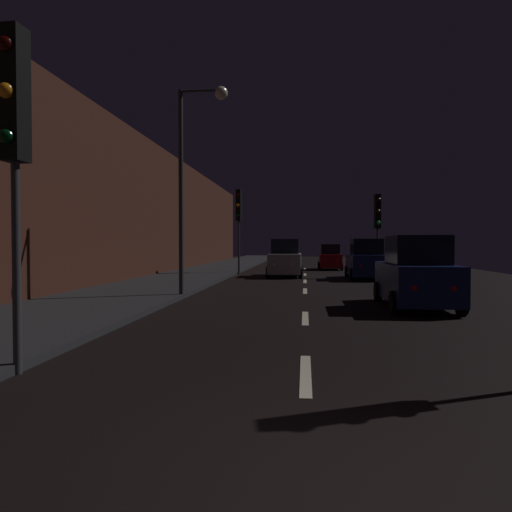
# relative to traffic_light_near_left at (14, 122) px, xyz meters

# --- Properties ---
(ground) EXTENTS (25.04, 84.00, 0.02)m
(ground) POSITION_rel_traffic_light_near_left_xyz_m (4.12, 21.92, -3.61)
(ground) COLOR black
(sidewalk_left) EXTENTS (4.40, 84.00, 0.15)m
(sidewalk_left) POSITION_rel_traffic_light_near_left_xyz_m (-2.20, 21.92, -3.52)
(sidewalk_left) COLOR #28282B
(sidewalk_left) RESTS_ON ground
(building_facade_left) EXTENTS (0.80, 63.00, 7.62)m
(building_facade_left) POSITION_rel_traffic_light_near_left_xyz_m (-4.80, 18.42, 0.21)
(building_facade_left) COLOR #472319
(building_facade_left) RESTS_ON ground
(lane_centerline) EXTENTS (0.16, 31.07, 0.01)m
(lane_centerline) POSITION_rel_traffic_light_near_left_xyz_m (4.12, 14.65, -3.59)
(lane_centerline) COLOR beige
(lane_centerline) RESTS_ON ground
(traffic_light_near_left) EXTENTS (0.32, 0.47, 4.94)m
(traffic_light_near_left) POSITION_rel_traffic_light_near_left_xyz_m (0.00, 0.00, 0.00)
(traffic_light_near_left) COLOR #38383A
(traffic_light_near_left) RESTS_ON ground
(traffic_light_far_right) EXTENTS (0.37, 0.48, 4.63)m
(traffic_light_far_right) POSITION_rel_traffic_light_near_left_xyz_m (8.15, 20.86, -0.26)
(traffic_light_far_right) COLOR #38383A
(traffic_light_far_right) RESTS_ON ground
(traffic_light_far_left) EXTENTS (0.37, 0.48, 5.17)m
(traffic_light_far_left) POSITION_rel_traffic_light_near_left_xyz_m (0.10, 22.52, 0.19)
(traffic_light_far_left) COLOR #38383A
(traffic_light_far_left) RESTS_ON ground
(streetlamp_overhead) EXTENTS (1.70, 0.44, 7.16)m
(streetlamp_overhead) POSITION_rel_traffic_light_near_left_xyz_m (0.36, 9.57, 1.15)
(streetlamp_overhead) COLOR #2D2D30
(streetlamp_overhead) RESTS_ON ground
(car_approaching_headlights) EXTENTS (1.96, 4.25, 2.14)m
(car_approaching_headlights) POSITION_rel_traffic_light_near_left_xyz_m (3.00, 20.94, -2.62)
(car_approaching_headlights) COLOR #A5A8AD
(car_approaching_headlights) RESTS_ON ground
(car_parked_right_far) EXTENTS (1.96, 4.24, 2.13)m
(car_parked_right_far) POSITION_rel_traffic_light_near_left_xyz_m (7.34, 19.43, -2.62)
(car_parked_right_far) COLOR #141E51
(car_parked_right_far) RESTS_ON ground
(car_distant_taillights) EXTENTS (1.69, 3.66, 1.84)m
(car_distant_taillights) POSITION_rel_traffic_light_near_left_xyz_m (5.93, 28.65, -2.75)
(car_distant_taillights) COLOR maroon
(car_distant_taillights) RESTS_ON ground
(car_parked_right_near) EXTENTS (1.93, 4.19, 2.11)m
(car_parked_right_near) POSITION_rel_traffic_light_near_left_xyz_m (7.34, 7.95, -2.63)
(car_parked_right_near) COLOR #141E51
(car_parked_right_near) RESTS_ON ground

